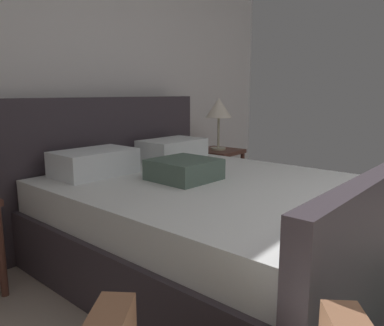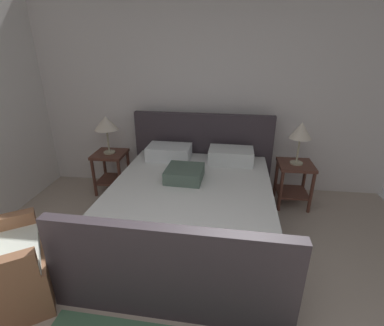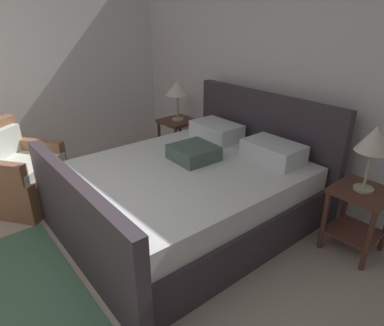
# 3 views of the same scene
# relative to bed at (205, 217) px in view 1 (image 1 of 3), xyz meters

# --- Properties ---
(wall_back) EXTENTS (5.07, 0.12, 2.78)m
(wall_back) POSITION_rel_bed_xyz_m (0.14, 1.29, 1.04)
(wall_back) COLOR white
(wall_back) RESTS_ON ground
(bed) EXTENTS (2.00, 2.31, 1.17)m
(bed) POSITION_rel_bed_xyz_m (0.00, 0.00, 0.00)
(bed) COLOR #3A3138
(bed) RESTS_ON ground
(nightstand_right) EXTENTS (0.44, 0.44, 0.60)m
(nightstand_right) POSITION_rel_bed_xyz_m (1.28, 0.78, 0.05)
(nightstand_right) COLOR brown
(nightstand_right) RESTS_ON ground
(table_lamp_right) EXTENTS (0.27, 0.27, 0.55)m
(table_lamp_right) POSITION_rel_bed_xyz_m (1.28, 0.78, 0.68)
(table_lamp_right) COLOR #B7B293
(table_lamp_right) RESTS_ON nightstand_right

